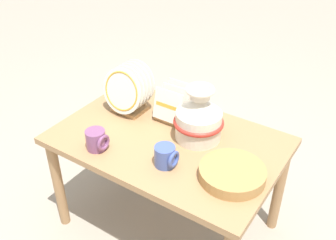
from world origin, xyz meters
name	(u,v)px	position (x,y,z in m)	size (l,w,h in m)	color
ground_plane	(168,223)	(0.00, 0.00, 0.00)	(14.00, 14.00, 0.00)	gray
display_table	(168,151)	(0.00, 0.00, 0.54)	(1.14, 0.75, 0.62)	#9E754C
ceramic_vase	(199,117)	(0.12, 0.09, 0.75)	(0.25, 0.25, 0.29)	silver
dish_rack_round_plates	(128,91)	(-0.33, 0.10, 0.75)	(0.25, 0.19, 0.27)	tan
dish_rack_square_plates	(174,108)	(-0.07, 0.17, 0.69)	(0.17, 0.17, 0.19)	tan
wicker_charger_stack	(232,173)	(0.40, -0.09, 0.65)	(0.30, 0.30, 0.05)	#AD7F47
mug_plum_glaze	(97,140)	(-0.24, -0.26, 0.67)	(0.11, 0.10, 0.10)	#7A4770
mug_cobalt_glaze	(166,156)	(0.11, -0.18, 0.67)	(0.11, 0.10, 0.10)	#42569E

